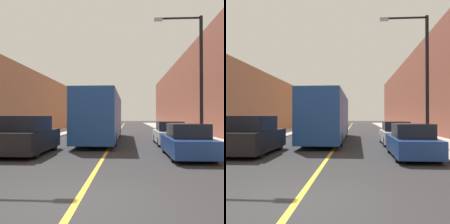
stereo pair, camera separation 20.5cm
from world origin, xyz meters
The scene contains 11 objects.
ground_plane centered at (0.00, 0.00, 0.00)m, with size 200.00×200.00×0.00m, color #2D2D30.
sidewalk_left centered at (-6.89, 30.00, 0.05)m, with size 3.45×72.00×0.10m, color #B2AA9E.
sidewalk_right centered at (6.89, 30.00, 0.05)m, with size 3.45×72.00×0.10m, color #B2AA9E.
building_row_left centered at (-10.62, 30.00, 3.34)m, with size 4.00×72.00×6.68m, color #B2724C.
building_row_right centered at (10.62, 30.00, 5.22)m, with size 4.00×72.00×10.44m, color brown.
road_center_line centered at (0.00, 30.00, 0.00)m, with size 0.16×72.00×0.01m, color gold.
bus centered at (-0.88, 14.70, 1.89)m, with size 2.57×12.82×3.55m.
parked_suv_left centered at (-3.86, 7.27, 0.89)m, with size 1.94×4.68×1.92m.
car_right_near centered at (3.85, 6.68, 0.70)m, with size 1.86×4.41×1.57m.
car_right_mid centered at (3.88, 12.15, 0.70)m, with size 1.81×4.30×1.56m.
street_lamp_right centered at (5.21, 10.14, 4.55)m, with size 2.87×0.24×7.76m.
Camera 2 is at (1.36, -5.61, 1.91)m, focal length 42.00 mm.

